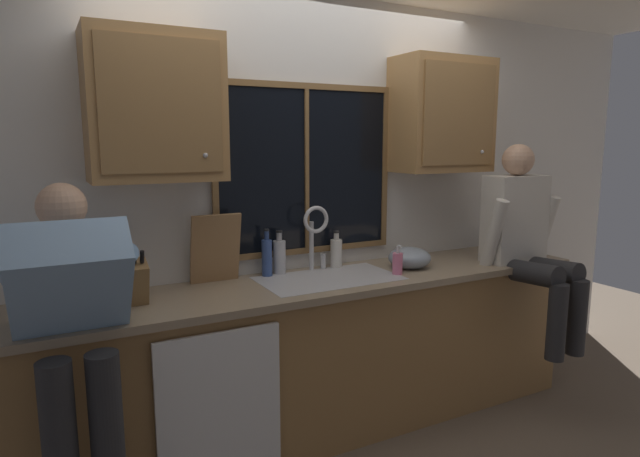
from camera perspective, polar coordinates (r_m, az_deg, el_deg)
The scene contains 23 objects.
back_wall at distance 3.30m, azimuth -2.71°, elevation 1.96°, with size 5.73×0.12×2.55m, color silver.
window_glass at distance 3.23m, azimuth -1.52°, elevation 6.26°, with size 1.10×0.02×0.95m, color black.
window_frame_top at distance 3.24m, azimuth -1.48°, elevation 15.00°, with size 1.17×0.02×0.04m, color brown.
window_frame_bottom at distance 3.29m, azimuth -1.41°, elevation -2.35°, with size 1.17×0.02×0.04m, color brown.
window_frame_left at distance 3.02m, azimuth -11.19°, elevation 5.87°, with size 0.04×0.02×0.95m, color brown.
window_frame_right at distance 3.51m, azimuth 6.92°, elevation 6.45°, with size 0.04×0.02×0.95m, color brown.
window_mullion_center at distance 3.22m, azimuth -1.43°, elevation 6.25°, with size 0.02×0.02×0.95m, color brown.
lower_cabinet_run at distance 3.21m, azimuth 0.15°, elevation -13.70°, with size 3.33×0.58×0.88m, color olive.
countertop at distance 3.05m, azimuth 0.33°, elevation -5.85°, with size 3.39×0.62×0.04m, color gray.
dishwasher_front at distance 2.69m, azimuth -10.58°, elevation -18.25°, with size 0.60×0.02×0.74m, color white.
upper_cabinet_left at distance 2.79m, azimuth -17.21°, elevation 12.26°, with size 0.64×0.36×0.72m.
upper_cabinet_right at distance 3.60m, azimuth 12.90°, elevation 11.69°, with size 0.64×0.36×0.72m.
sink at distance 3.10m, azimuth 0.95°, elevation -7.10°, with size 0.80×0.46×0.21m.
faucet at distance 3.18m, azimuth -0.48°, elevation -0.17°, with size 0.18×0.09×0.40m.
person_standing at distance 2.43m, azimuth -24.85°, elevation -9.59°, with size 0.53×0.71×1.52m.
person_sitting_on_counter at distance 3.63m, azimuth 21.17°, elevation -0.73°, with size 0.54×0.60×1.26m.
knife_block at distance 2.71m, azimuth -19.26°, elevation -5.50°, with size 0.12×0.18×0.32m.
cutting_board at distance 2.99m, azimuth -11.10°, elevation -2.13°, with size 0.27×0.02×0.39m, color #997047.
mixing_bowl at distance 3.37m, azimuth 9.55°, elevation -3.12°, with size 0.26×0.26×0.13m, color #8C99A8.
soap_dispenser at distance 3.18m, azimuth 8.29°, elevation -3.67°, with size 0.06×0.07×0.18m.
bottle_green_glass at distance 3.11m, azimuth -5.70°, elevation -3.02°, with size 0.06×0.06×0.28m.
bottle_tall_clear at distance 3.32m, azimuth 1.74°, elevation -2.55°, with size 0.07×0.07×0.23m.
bottle_amber_small at distance 3.16m, azimuth -4.36°, elevation -2.94°, with size 0.07×0.07×0.26m.
Camera 1 is at (-1.39, -2.90, 1.70)m, focal length 29.93 mm.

